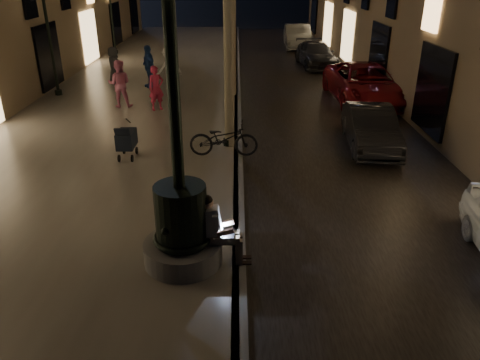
{
  "coord_description": "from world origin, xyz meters",
  "views": [
    {
      "loc": [
        -0.03,
        -5.08,
        5.06
      ],
      "look_at": [
        0.02,
        3.0,
        1.35
      ],
      "focal_mm": 35.0,
      "sensor_mm": 36.0,
      "label": 1
    }
  ],
  "objects_px": {
    "car_third": "(365,84)",
    "fountain_lamppost": "(181,212)",
    "pedestrian_red": "(156,88)",
    "pedestrian_pink": "(119,84)",
    "lamp_curb_c": "(232,0)",
    "stroller": "(126,139)",
    "lamp_curb_a": "(227,40)",
    "pedestrian_blue": "(149,66)",
    "car_rear": "(316,54)",
    "pedestrian_white": "(169,68)",
    "lamp_curb_b": "(230,13)",
    "seated_man_laptop": "(217,227)",
    "pedestrian_dark": "(114,66)",
    "lamp_left_b": "(46,17)",
    "car_fifth": "(297,37)",
    "lamp_left_c": "(110,0)",
    "car_second": "(371,128)"
  },
  "relations": [
    {
      "from": "car_third",
      "to": "fountain_lamppost",
      "type": "bearing_deg",
      "value": -119.73
    },
    {
      "from": "pedestrian_red",
      "to": "pedestrian_pink",
      "type": "xyz_separation_m",
      "value": [
        -1.43,
        0.44,
        0.06
      ]
    },
    {
      "from": "lamp_curb_c",
      "to": "stroller",
      "type": "height_order",
      "value": "lamp_curb_c"
    },
    {
      "from": "lamp_curb_a",
      "to": "pedestrian_blue",
      "type": "distance_m",
      "value": 8.44
    },
    {
      "from": "car_rear",
      "to": "pedestrian_white",
      "type": "distance_m",
      "value": 9.4
    },
    {
      "from": "lamp_curb_b",
      "to": "lamp_curb_c",
      "type": "bearing_deg",
      "value": 90.0
    },
    {
      "from": "seated_man_laptop",
      "to": "car_rear",
      "type": "bearing_deg",
      "value": 76.12
    },
    {
      "from": "pedestrian_dark",
      "to": "lamp_curb_b",
      "type": "bearing_deg",
      "value": -108.63
    },
    {
      "from": "lamp_left_b",
      "to": "car_fifth",
      "type": "distance_m",
      "value": 17.54
    },
    {
      "from": "lamp_left_c",
      "to": "seated_man_laptop",
      "type": "bearing_deg",
      "value": -72.32
    },
    {
      "from": "lamp_left_b",
      "to": "stroller",
      "type": "height_order",
      "value": "lamp_left_b"
    },
    {
      "from": "fountain_lamppost",
      "to": "pedestrian_white",
      "type": "relative_size",
      "value": 2.95
    },
    {
      "from": "lamp_curb_b",
      "to": "pedestrian_white",
      "type": "height_order",
      "value": "lamp_curb_b"
    },
    {
      "from": "lamp_curb_b",
      "to": "lamp_left_b",
      "type": "distance_m",
      "value": 7.38
    },
    {
      "from": "lamp_curb_a",
      "to": "pedestrian_white",
      "type": "relative_size",
      "value": 2.73
    },
    {
      "from": "pedestrian_white",
      "to": "car_fifth",
      "type": "bearing_deg",
      "value": -152.35
    },
    {
      "from": "car_second",
      "to": "pedestrian_blue",
      "type": "relative_size",
      "value": 2.07
    },
    {
      "from": "lamp_curb_c",
      "to": "pedestrian_dark",
      "type": "height_order",
      "value": "lamp_curb_c"
    },
    {
      "from": "seated_man_laptop",
      "to": "lamp_left_c",
      "type": "bearing_deg",
      "value": 107.68
    },
    {
      "from": "car_second",
      "to": "lamp_curb_b",
      "type": "bearing_deg",
      "value": 124.06
    },
    {
      "from": "car_second",
      "to": "pedestrian_blue",
      "type": "distance_m",
      "value": 10.54
    },
    {
      "from": "fountain_lamppost",
      "to": "car_fifth",
      "type": "xyz_separation_m",
      "value": [
        5.0,
        25.1,
        -0.45
      ]
    },
    {
      "from": "pedestrian_red",
      "to": "pedestrian_pink",
      "type": "bearing_deg",
      "value": 130.73
    },
    {
      "from": "car_fifth",
      "to": "pedestrian_white",
      "type": "distance_m",
      "value": 13.91
    },
    {
      "from": "fountain_lamppost",
      "to": "lamp_curb_b",
      "type": "bearing_deg",
      "value": 87.14
    },
    {
      "from": "lamp_curb_b",
      "to": "pedestrian_blue",
      "type": "bearing_deg",
      "value": -169.74
    },
    {
      "from": "seated_man_laptop",
      "to": "stroller",
      "type": "distance_m",
      "value": 5.67
    },
    {
      "from": "lamp_curb_b",
      "to": "pedestrian_white",
      "type": "relative_size",
      "value": 2.73
    },
    {
      "from": "stroller",
      "to": "car_second",
      "type": "bearing_deg",
      "value": 11.44
    },
    {
      "from": "lamp_left_c",
      "to": "pedestrian_red",
      "type": "height_order",
      "value": "lamp_left_c"
    },
    {
      "from": "seated_man_laptop",
      "to": "pedestrian_white",
      "type": "distance_m",
      "value": 13.28
    },
    {
      "from": "lamp_curb_c",
      "to": "pedestrian_blue",
      "type": "xyz_separation_m",
      "value": [
        -3.55,
        -8.64,
        -2.14
      ]
    },
    {
      "from": "stroller",
      "to": "car_rear",
      "type": "distance_m",
      "value": 15.84
    },
    {
      "from": "lamp_curb_a",
      "to": "lamp_left_c",
      "type": "bearing_deg",
      "value": 113.93
    },
    {
      "from": "lamp_left_b",
      "to": "car_fifth",
      "type": "height_order",
      "value": "lamp_left_b"
    },
    {
      "from": "lamp_curb_c",
      "to": "car_third",
      "type": "distance_m",
      "value": 12.01
    },
    {
      "from": "fountain_lamppost",
      "to": "car_rear",
      "type": "height_order",
      "value": "fountain_lamppost"
    },
    {
      "from": "lamp_left_c",
      "to": "pedestrian_dark",
      "type": "bearing_deg",
      "value": -76.63
    },
    {
      "from": "pedestrian_white",
      "to": "lamp_curb_c",
      "type": "bearing_deg",
      "value": -138.78
    },
    {
      "from": "pedestrian_pink",
      "to": "pedestrian_blue",
      "type": "xyz_separation_m",
      "value": [
        0.55,
        3.15,
        0.03
      ]
    },
    {
      "from": "lamp_left_c",
      "to": "car_third",
      "type": "bearing_deg",
      "value": -39.83
    },
    {
      "from": "car_third",
      "to": "pedestrian_red",
      "type": "relative_size",
      "value": 3.33
    },
    {
      "from": "fountain_lamppost",
      "to": "pedestrian_blue",
      "type": "height_order",
      "value": "fountain_lamppost"
    },
    {
      "from": "car_third",
      "to": "car_fifth",
      "type": "distance_m",
      "value": 13.58
    },
    {
      "from": "car_second",
      "to": "pedestrian_pink",
      "type": "height_order",
      "value": "pedestrian_pink"
    },
    {
      "from": "stroller",
      "to": "pedestrian_white",
      "type": "distance_m",
      "value": 8.04
    },
    {
      "from": "seated_man_laptop",
      "to": "car_fifth",
      "type": "distance_m",
      "value": 25.48
    },
    {
      "from": "lamp_left_c",
      "to": "pedestrian_dark",
      "type": "distance_m",
      "value": 8.56
    },
    {
      "from": "pedestrian_red",
      "to": "car_rear",
      "type": "bearing_deg",
      "value": 19.73
    },
    {
      "from": "lamp_left_c",
      "to": "pedestrian_pink",
      "type": "relative_size",
      "value": 2.77
    }
  ]
}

